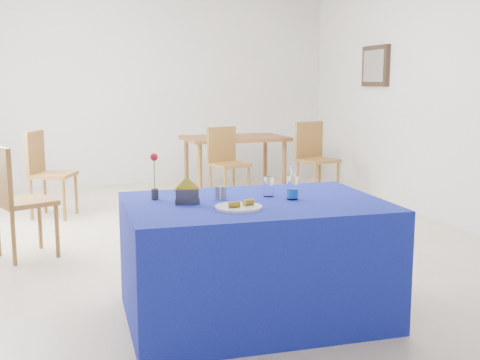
{
  "coord_description": "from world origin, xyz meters",
  "views": [
    {
      "loc": [
        -1.32,
        -5.47,
        1.49
      ],
      "look_at": [
        -0.37,
        -2.08,
        0.92
      ],
      "focal_mm": 45.0,
      "sensor_mm": 36.0,
      "label": 1
    }
  ],
  "objects_px": {
    "chair_bg_right": "(314,153)",
    "chair_win_a": "(15,194)",
    "oak_table": "(235,142)",
    "chair_win_b": "(45,168)",
    "blue_table": "(255,259)",
    "water_bottle": "(292,188)",
    "chair_bg_left": "(226,158)",
    "plate": "(238,207)"
  },
  "relations": [
    {
      "from": "plate",
      "to": "chair_bg_right",
      "type": "height_order",
      "value": "chair_bg_right"
    },
    {
      "from": "oak_table",
      "to": "chair_bg_right",
      "type": "bearing_deg",
      "value": -37.01
    },
    {
      "from": "oak_table",
      "to": "chair_win_b",
      "type": "relative_size",
      "value": 1.49
    },
    {
      "from": "blue_table",
      "to": "chair_win_a",
      "type": "distance_m",
      "value": 2.38
    },
    {
      "from": "water_bottle",
      "to": "oak_table",
      "type": "height_order",
      "value": "water_bottle"
    },
    {
      "from": "chair_bg_right",
      "to": "chair_win_a",
      "type": "distance_m",
      "value": 4.08
    },
    {
      "from": "blue_table",
      "to": "chair_win_b",
      "type": "distance_m",
      "value": 3.69
    },
    {
      "from": "water_bottle",
      "to": "chair_win_b",
      "type": "xyz_separation_m",
      "value": [
        -1.64,
        3.43,
        -0.27
      ]
    },
    {
      "from": "oak_table",
      "to": "chair_win_a",
      "type": "distance_m",
      "value": 3.78
    },
    {
      "from": "chair_win_b",
      "to": "chair_bg_right",
      "type": "bearing_deg",
      "value": -62.89
    },
    {
      "from": "chair_bg_right",
      "to": "chair_bg_left",
      "type": "bearing_deg",
      "value": 160.55
    },
    {
      "from": "water_bottle",
      "to": "chair_bg_left",
      "type": "distance_m",
      "value": 3.92
    },
    {
      "from": "plate",
      "to": "chair_bg_right",
      "type": "distance_m",
      "value": 4.53
    },
    {
      "from": "oak_table",
      "to": "chair_win_b",
      "type": "distance_m",
      "value": 2.69
    },
    {
      "from": "oak_table",
      "to": "chair_win_a",
      "type": "bearing_deg",
      "value": -134.59
    },
    {
      "from": "chair_bg_right",
      "to": "chair_win_b",
      "type": "xyz_separation_m",
      "value": [
        -3.37,
        -0.38,
        -0.01
      ]
    },
    {
      "from": "chair_win_a",
      "to": "oak_table",
      "type": "bearing_deg",
      "value": -69.28
    },
    {
      "from": "plate",
      "to": "chair_win_b",
      "type": "height_order",
      "value": "chair_win_b"
    },
    {
      "from": "chair_win_a",
      "to": "chair_win_b",
      "type": "distance_m",
      "value": 1.65
    },
    {
      "from": "chair_bg_left",
      "to": "chair_win_b",
      "type": "height_order",
      "value": "chair_win_b"
    },
    {
      "from": "blue_table",
      "to": "oak_table",
      "type": "relative_size",
      "value": 1.11
    },
    {
      "from": "chair_bg_right",
      "to": "oak_table",
      "type": "bearing_deg",
      "value": 126.76
    },
    {
      "from": "water_bottle",
      "to": "oak_table",
      "type": "relative_size",
      "value": 0.15
    },
    {
      "from": "blue_table",
      "to": "plate",
      "type": "bearing_deg",
      "value": -129.69
    },
    {
      "from": "oak_table",
      "to": "chair_win_a",
      "type": "height_order",
      "value": "chair_win_a"
    },
    {
      "from": "chair_bg_left",
      "to": "chair_win_a",
      "type": "height_order",
      "value": "chair_win_a"
    },
    {
      "from": "chair_bg_right",
      "to": "chair_win_b",
      "type": "distance_m",
      "value": 3.39
    },
    {
      "from": "plate",
      "to": "oak_table",
      "type": "relative_size",
      "value": 0.19
    },
    {
      "from": "oak_table",
      "to": "water_bottle",
      "type": "bearing_deg",
      "value": -100.54
    },
    {
      "from": "blue_table",
      "to": "water_bottle",
      "type": "bearing_deg",
      "value": -2.2
    },
    {
      "from": "oak_table",
      "to": "chair_bg_left",
      "type": "bearing_deg",
      "value": -114.71
    },
    {
      "from": "chair_win_a",
      "to": "plate",
      "type": "bearing_deg",
      "value": -169.08
    },
    {
      "from": "chair_bg_left",
      "to": "chair_win_a",
      "type": "relative_size",
      "value": 0.96
    },
    {
      "from": "plate",
      "to": "chair_win_b",
      "type": "bearing_deg",
      "value": 108.8
    },
    {
      "from": "chair_bg_right",
      "to": "chair_win_a",
      "type": "bearing_deg",
      "value": -166.72
    },
    {
      "from": "chair_bg_left",
      "to": "chair_win_b",
      "type": "bearing_deg",
      "value": 173.46
    },
    {
      "from": "plate",
      "to": "chair_win_b",
      "type": "distance_m",
      "value": 3.82
    },
    {
      "from": "chair_win_b",
      "to": "blue_table",
      "type": "bearing_deg",
      "value": -137.15
    },
    {
      "from": "chair_bg_left",
      "to": "chair_bg_right",
      "type": "relative_size",
      "value": 0.95
    },
    {
      "from": "blue_table",
      "to": "chair_bg_left",
      "type": "relative_size",
      "value": 1.72
    },
    {
      "from": "chair_win_a",
      "to": "chair_win_b",
      "type": "bearing_deg",
      "value": -31.1
    },
    {
      "from": "blue_table",
      "to": "chair_win_a",
      "type": "bearing_deg",
      "value": 131.43
    }
  ]
}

